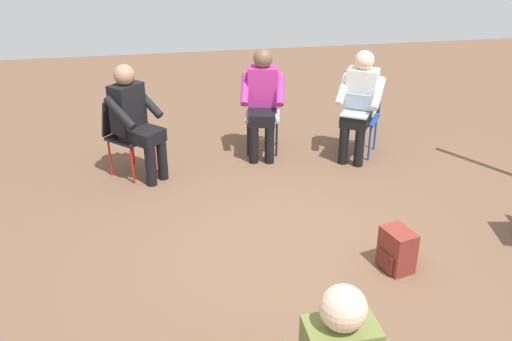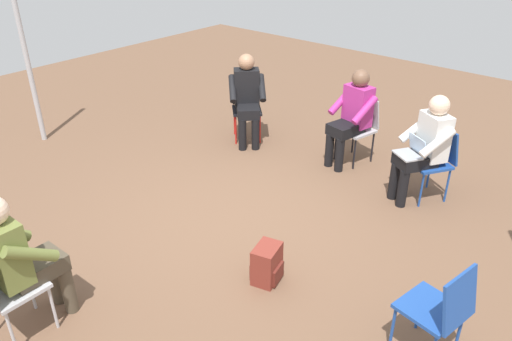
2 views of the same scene
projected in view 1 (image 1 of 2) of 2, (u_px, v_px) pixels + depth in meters
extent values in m
plane|color=brown|center=(284.00, 246.00, 5.04)|extent=(14.00, 14.00, 0.00)
cube|color=#B7B7BC|center=(263.00, 116.00, 6.73)|extent=(0.48, 0.48, 0.03)
cylinder|color=black|center=(277.00, 140.00, 6.67)|extent=(0.02, 0.02, 0.42)
cylinder|color=black|center=(248.00, 139.00, 6.69)|extent=(0.02, 0.02, 0.42)
cylinder|color=black|center=(277.00, 129.00, 6.98)|extent=(0.02, 0.02, 0.42)
cylinder|color=black|center=(249.00, 128.00, 6.99)|extent=(0.02, 0.02, 0.42)
cube|color=#B7B7BC|center=(263.00, 94.00, 6.81)|extent=(0.39, 0.17, 0.40)
cube|color=#1E4799|center=(360.00, 119.00, 6.67)|extent=(0.55, 0.55, 0.03)
cylinder|color=#1E4799|center=(369.00, 144.00, 6.57)|extent=(0.02, 0.02, 0.42)
cylinder|color=#1E4799|center=(341.00, 139.00, 6.68)|extent=(0.02, 0.02, 0.42)
cylinder|color=#1E4799|center=(375.00, 133.00, 6.85)|extent=(0.02, 0.02, 0.42)
cylinder|color=#1E4799|center=(347.00, 129.00, 6.96)|extent=(0.02, 0.02, 0.42)
cube|color=#1E4799|center=(365.00, 96.00, 6.73)|extent=(0.37, 0.28, 0.40)
cube|color=black|center=(131.00, 137.00, 6.16)|extent=(0.57, 0.57, 0.03)
cylinder|color=red|center=(155.00, 154.00, 6.29)|extent=(0.02, 0.02, 0.42)
cylinder|color=red|center=(132.00, 165.00, 6.04)|extent=(0.02, 0.02, 0.42)
cylinder|color=red|center=(133.00, 147.00, 6.47)|extent=(0.02, 0.02, 0.42)
cylinder|color=red|center=(110.00, 158.00, 6.21)|extent=(0.02, 0.02, 0.42)
cube|color=black|center=(116.00, 115.00, 6.16)|extent=(0.33, 0.34, 0.40)
cylinder|color=black|center=(359.00, 147.00, 6.43)|extent=(0.11, 0.11, 0.45)
cylinder|color=black|center=(344.00, 145.00, 6.49)|extent=(0.11, 0.11, 0.45)
cube|color=black|center=(357.00, 118.00, 6.47)|extent=(0.48, 0.51, 0.14)
cube|color=silver|center=(362.00, 91.00, 6.52)|extent=(0.40, 0.37, 0.52)
sphere|color=beige|center=(365.00, 60.00, 6.36)|extent=(0.22, 0.22, 0.22)
cylinder|color=silver|center=(378.00, 93.00, 6.36)|extent=(0.28, 0.38, 0.31)
cylinder|color=silver|center=(343.00, 89.00, 6.49)|extent=(0.28, 0.38, 0.31)
cube|color=#9EA0A5|center=(355.00, 115.00, 6.35)|extent=(0.37, 0.34, 0.02)
cube|color=#B2D1F2|center=(358.00, 102.00, 6.39)|extent=(0.28, 0.20, 0.20)
sphere|color=beige|center=(343.00, 308.00, 2.56)|extent=(0.22, 0.22, 0.22)
cylinder|color=black|center=(269.00, 145.00, 6.50)|extent=(0.11, 0.11, 0.45)
cylinder|color=black|center=(254.00, 144.00, 6.51)|extent=(0.11, 0.11, 0.45)
cube|color=black|center=(262.00, 116.00, 6.53)|extent=(0.38, 0.47, 0.14)
cube|color=#B22D84|center=(263.00, 89.00, 6.59)|extent=(0.38, 0.29, 0.52)
sphere|color=brown|center=(263.00, 58.00, 6.43)|extent=(0.22, 0.22, 0.22)
cylinder|color=#B22D84|center=(280.00, 90.00, 6.48)|extent=(0.17, 0.41, 0.31)
cylinder|color=#B22D84|center=(245.00, 89.00, 6.49)|extent=(0.17, 0.41, 0.31)
cylinder|color=black|center=(162.00, 160.00, 6.13)|extent=(0.11, 0.11, 0.45)
cylinder|color=black|center=(151.00, 166.00, 6.00)|extent=(0.11, 0.11, 0.45)
cube|color=black|center=(143.00, 135.00, 6.03)|extent=(0.51, 0.51, 0.14)
cube|color=black|center=(128.00, 108.00, 6.01)|extent=(0.39, 0.40, 0.52)
sphere|color=#A87A5B|center=(124.00, 75.00, 5.85)|extent=(0.22, 0.22, 0.22)
cylinder|color=black|center=(148.00, 102.00, 6.09)|extent=(0.35, 0.34, 0.31)
cylinder|color=black|center=(120.00, 113.00, 5.80)|extent=(0.35, 0.34, 0.31)
cube|color=maroon|center=(397.00, 250.00, 4.67)|extent=(0.27, 0.32, 0.36)
cube|color=maroon|center=(396.00, 258.00, 4.70)|extent=(0.29, 0.25, 0.16)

